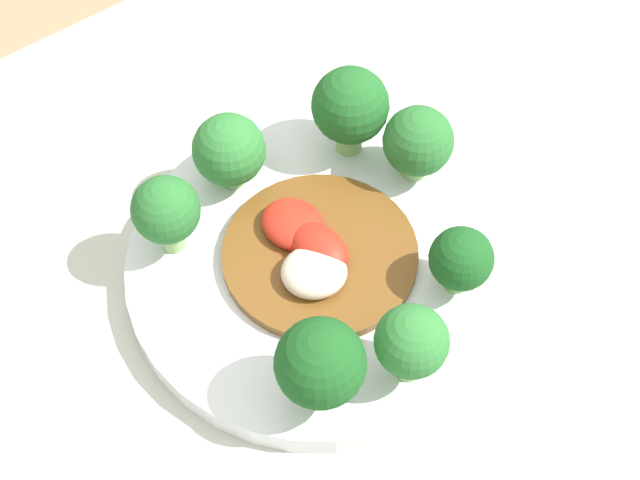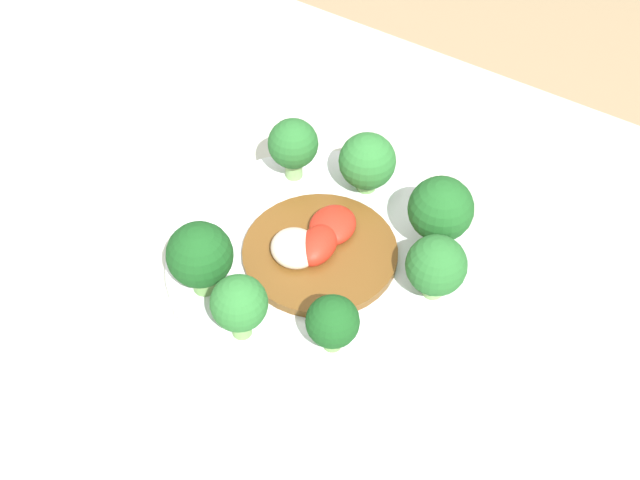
# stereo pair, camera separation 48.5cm
# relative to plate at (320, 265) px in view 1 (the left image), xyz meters

# --- Properties ---
(plate) EXTENTS (0.26, 0.26, 0.02)m
(plate) POSITION_rel_plate_xyz_m (0.00, 0.00, 0.00)
(plate) COLOR silver
(plate) RESTS_ON table
(broccoli_southwest) EXTENTS (0.05, 0.05, 0.07)m
(broccoli_southwest) POSITION_rel_plate_xyz_m (-0.06, -0.08, 0.05)
(broccoli_southwest) COLOR #70A356
(broccoli_southwest) RESTS_ON plate
(broccoli_northwest) EXTENTS (0.04, 0.04, 0.06)m
(broccoli_northwest) POSITION_rel_plate_xyz_m (-0.07, 0.07, 0.05)
(broccoli_northwest) COLOR #89B76B
(broccoli_northwest) RESTS_ON plate
(broccoli_south) EXTENTS (0.04, 0.04, 0.06)m
(broccoli_south) POSITION_rel_plate_xyz_m (-0.01, -0.10, 0.05)
(broccoli_south) COLOR #7AAD5B
(broccoli_south) RESTS_ON plate
(broccoli_east) EXTENTS (0.05, 0.05, 0.06)m
(broccoli_east) POSITION_rel_plate_xyz_m (0.10, 0.02, 0.04)
(broccoli_east) COLOR #89B76B
(broccoli_east) RESTS_ON plate
(broccoli_northeast) EXTENTS (0.05, 0.05, 0.07)m
(broccoli_northeast) POSITION_rel_plate_xyz_m (0.08, 0.06, 0.05)
(broccoli_northeast) COLOR #89B76B
(broccoli_northeast) RESTS_ON plate
(broccoli_north) EXTENTS (0.05, 0.05, 0.06)m
(broccoli_north) POSITION_rel_plate_xyz_m (-0.01, 0.09, 0.04)
(broccoli_north) COLOR #70A356
(broccoli_north) RESTS_ON plate
(broccoli_southeast) EXTENTS (0.04, 0.04, 0.05)m
(broccoli_southeast) POSITION_rel_plate_xyz_m (0.06, -0.07, 0.04)
(broccoli_southeast) COLOR #7AAD5B
(broccoli_southeast) RESTS_ON plate
(stirfry_center) EXTENTS (0.13, 0.13, 0.03)m
(stirfry_center) POSITION_rel_plate_xyz_m (-0.00, 0.00, 0.02)
(stirfry_center) COLOR brown
(stirfry_center) RESTS_ON plate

